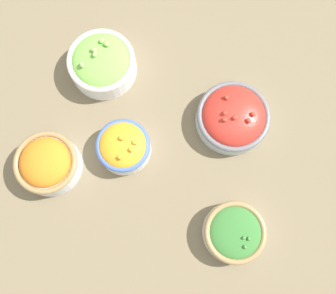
{
  "coord_description": "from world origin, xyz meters",
  "views": [
    {
      "loc": [
        -0.07,
        0.15,
        0.8
      ],
      "look_at": [
        0.0,
        0.0,
        0.03
      ],
      "focal_mm": 40.0,
      "sensor_mm": 36.0,
      "label": 1
    }
  ],
  "objects_px": {
    "bowl_cherry_tomatoes": "(233,117)",
    "bowl_lettuce": "(102,63)",
    "bowl_carrots": "(47,163)",
    "bowl_broccoli": "(234,232)",
    "bowl_squash": "(123,146)"
  },
  "relations": [
    {
      "from": "bowl_carrots",
      "to": "bowl_cherry_tomatoes",
      "type": "bearing_deg",
      "value": -141.97
    },
    {
      "from": "bowl_carrots",
      "to": "bowl_broccoli",
      "type": "relative_size",
      "value": 1.05
    },
    {
      "from": "bowl_squash",
      "to": "bowl_cherry_tomatoes",
      "type": "bearing_deg",
      "value": -141.04
    },
    {
      "from": "bowl_squash",
      "to": "bowl_broccoli",
      "type": "height_order",
      "value": "bowl_squash"
    },
    {
      "from": "bowl_cherry_tomatoes",
      "to": "bowl_lettuce",
      "type": "bearing_deg",
      "value": 0.2
    },
    {
      "from": "bowl_cherry_tomatoes",
      "to": "bowl_broccoli",
      "type": "bearing_deg",
      "value": 111.98
    },
    {
      "from": "bowl_cherry_tomatoes",
      "to": "bowl_lettuce",
      "type": "relative_size",
      "value": 1.06
    },
    {
      "from": "bowl_carrots",
      "to": "bowl_squash",
      "type": "xyz_separation_m",
      "value": [
        -0.13,
        -0.1,
        -0.0
      ]
    },
    {
      "from": "bowl_lettuce",
      "to": "bowl_carrots",
      "type": "bearing_deg",
      "value": 88.28
    },
    {
      "from": "bowl_carrots",
      "to": "bowl_broccoli",
      "type": "height_order",
      "value": "bowl_carrots"
    },
    {
      "from": "bowl_lettuce",
      "to": "bowl_squash",
      "type": "bearing_deg",
      "value": 128.81
    },
    {
      "from": "bowl_lettuce",
      "to": "bowl_cherry_tomatoes",
      "type": "bearing_deg",
      "value": -179.8
    },
    {
      "from": "bowl_squash",
      "to": "bowl_lettuce",
      "type": "xyz_separation_m",
      "value": [
        0.12,
        -0.15,
        0.0
      ]
    },
    {
      "from": "bowl_cherry_tomatoes",
      "to": "bowl_carrots",
      "type": "xyz_separation_m",
      "value": [
        0.32,
        0.25,
        0.01
      ]
    },
    {
      "from": "bowl_squash",
      "to": "bowl_lettuce",
      "type": "relative_size",
      "value": 0.77
    }
  ]
}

